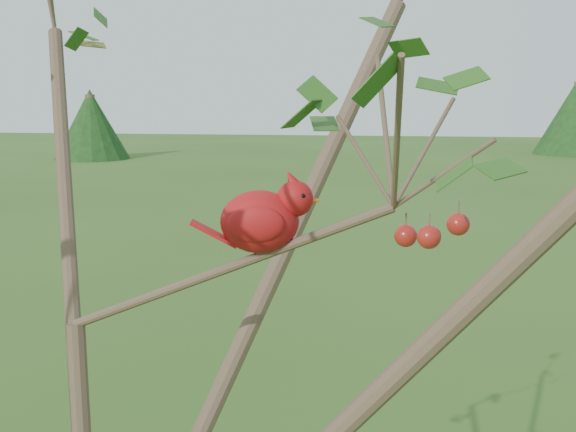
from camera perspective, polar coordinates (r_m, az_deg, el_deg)
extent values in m
sphere|color=maroon|center=(1.27, 9.27, -1.54)|extent=(0.04, 0.04, 0.04)
sphere|color=maroon|center=(1.27, 13.29, -0.62)|extent=(0.04, 0.04, 0.04)
sphere|color=maroon|center=(1.20, 11.08, -1.63)|extent=(0.04, 0.04, 0.04)
ellipsoid|color=#AC0E19|center=(1.27, -2.26, -0.45)|extent=(0.15, 0.13, 0.11)
sphere|color=#AC0E19|center=(1.26, 0.55, 1.38)|extent=(0.07, 0.07, 0.06)
cone|color=#AC0E19|center=(1.26, 0.31, 2.83)|extent=(0.05, 0.04, 0.05)
cone|color=#D85914|center=(1.26, 2.01, 1.23)|extent=(0.03, 0.03, 0.02)
ellipsoid|color=black|center=(1.26, 1.53, 1.19)|extent=(0.02, 0.04, 0.03)
cube|color=#AC0E19|center=(1.28, -5.86, -1.40)|extent=(0.09, 0.04, 0.05)
ellipsoid|color=#AC0E19|center=(1.31, -2.44, 0.02)|extent=(0.10, 0.05, 0.06)
ellipsoid|color=#AC0E19|center=(1.23, -2.56, -0.66)|extent=(0.10, 0.05, 0.06)
cylinder|color=#433024|center=(27.36, -15.29, 6.80)|extent=(0.35, 0.35, 2.33)
cone|color=black|center=(27.35, -15.30, 7.01)|extent=(2.72, 2.72, 2.53)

